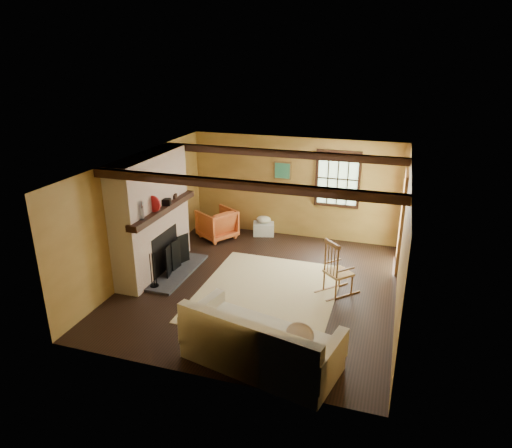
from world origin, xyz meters
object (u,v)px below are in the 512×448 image
at_px(fireplace, 153,220).
at_px(armchair, 217,224).
at_px(rocking_chair, 337,271).
at_px(laundry_basket, 264,229).
at_px(sofa, 260,346).

xyz_separation_m(fireplace, armchair, (0.52, 2.01, -0.75)).
distance_m(rocking_chair, laundry_basket, 3.21).
bearing_deg(sofa, fireplace, 155.06).
distance_m(sofa, laundry_basket, 5.03).
relative_size(rocking_chair, laundry_basket, 2.13).
distance_m(fireplace, armchair, 2.20).
bearing_deg(armchair, fireplace, 18.05).
bearing_deg(fireplace, armchair, 75.44).
bearing_deg(armchair, laundry_basket, 151.06).
distance_m(laundry_basket, armchair, 1.16).
bearing_deg(fireplace, laundry_basket, 59.14).
height_order(fireplace, rocking_chair, fireplace).
distance_m(fireplace, laundry_basket, 3.12).
xyz_separation_m(rocking_chair, armchair, (-3.12, 1.85, -0.09)).
xyz_separation_m(laundry_basket, armchair, (-1.00, -0.54, 0.21)).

